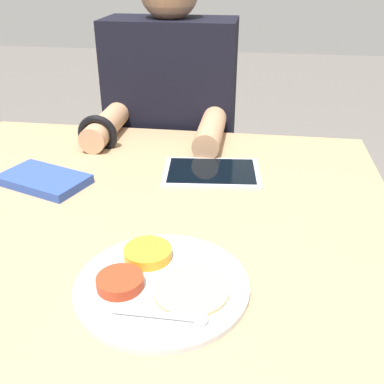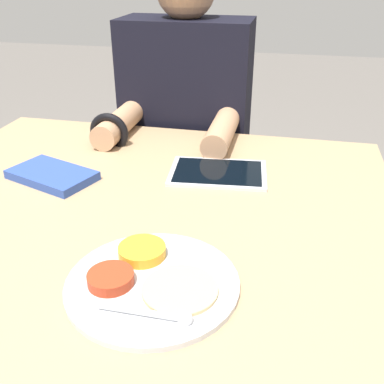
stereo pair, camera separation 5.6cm
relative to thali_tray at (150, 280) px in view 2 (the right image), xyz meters
name	(u,v)px [view 2 (the right image)]	position (x,y,z in m)	size (l,w,h in m)	color
dining_table	(133,360)	(-0.11, 0.17, -0.39)	(1.09, 1.08, 0.76)	#9E7F5B
thali_tray	(150,280)	(0.00, 0.00, 0.00)	(0.27, 0.27, 0.03)	#B7BABF
red_notebook	(52,176)	(-0.34, 0.32, 0.00)	(0.22, 0.17, 0.02)	silver
tablet_device	(218,173)	(0.04, 0.42, 0.00)	(0.24, 0.18, 0.01)	#B7B7BC
person_diner	(186,169)	(-0.14, 0.83, -0.20)	(0.40, 0.45, 1.23)	black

